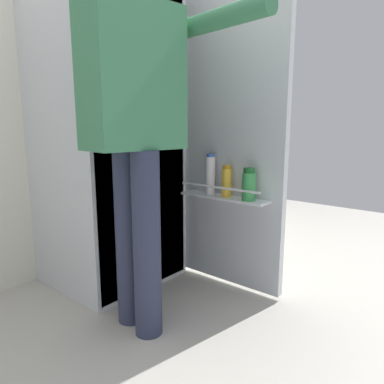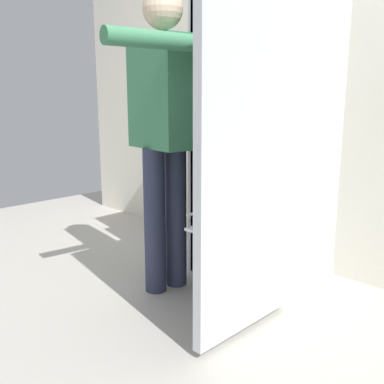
# 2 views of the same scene
# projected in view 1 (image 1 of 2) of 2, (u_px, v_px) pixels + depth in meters

# --- Properties ---
(ground_plane) EXTENTS (5.62, 5.62, 0.00)m
(ground_plane) POSITION_uv_depth(u_px,v_px,m) (181.00, 304.00, 1.83)
(ground_plane) COLOR #B7B2A8
(kitchen_wall) EXTENTS (4.40, 0.10, 2.58)m
(kitchen_wall) POSITION_uv_depth(u_px,v_px,m) (68.00, 63.00, 2.17)
(kitchen_wall) COLOR silver
(kitchen_wall) RESTS_ON ground_plane
(refrigerator) EXTENTS (0.71, 1.25, 1.68)m
(refrigerator) POSITION_uv_depth(u_px,v_px,m) (116.00, 139.00, 2.02)
(refrigerator) COLOR silver
(refrigerator) RESTS_ON ground_plane
(person) EXTENTS (0.53, 0.75, 1.63)m
(person) POSITION_uv_depth(u_px,v_px,m) (136.00, 111.00, 1.46)
(person) COLOR #2D334C
(person) RESTS_ON ground_plane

